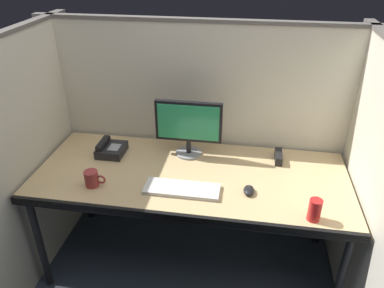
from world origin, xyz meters
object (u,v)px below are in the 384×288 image
(desk_phone, at_px, (111,149))
(red_stapler, at_px, (278,157))
(monitor_center, at_px, (189,125))
(soda_can, at_px, (315,210))
(desk, at_px, (190,181))
(keyboard_main, at_px, (182,189))
(coffee_mug, at_px, (92,179))
(computer_mouse, at_px, (249,190))

(desk_phone, relative_size, red_stapler, 1.27)
(monitor_center, height_order, soda_can, monitor_center)
(desk, height_order, soda_can, soda_can)
(keyboard_main, relative_size, coffee_mug, 3.41)
(keyboard_main, bearing_deg, monitor_center, 94.41)
(computer_mouse, relative_size, desk_phone, 0.51)
(desk, relative_size, keyboard_main, 4.42)
(keyboard_main, distance_m, computer_mouse, 0.38)
(desk, bearing_deg, desk_phone, 163.86)
(computer_mouse, xyz_separation_m, coffee_mug, (-0.90, -0.07, 0.03))
(monitor_center, height_order, desk_phone, monitor_center)
(computer_mouse, relative_size, soda_can, 0.79)
(desk, relative_size, soda_can, 15.57)
(computer_mouse, bearing_deg, red_stapler, 65.10)
(coffee_mug, bearing_deg, keyboard_main, 3.64)
(coffee_mug, bearing_deg, computer_mouse, 4.75)
(desk, distance_m, desk_phone, 0.59)
(desk_phone, distance_m, red_stapler, 1.10)
(keyboard_main, xyz_separation_m, soda_can, (0.71, -0.13, 0.05))
(red_stapler, bearing_deg, computer_mouse, -114.90)
(desk, xyz_separation_m, soda_can, (0.69, -0.30, 0.11))
(desk, height_order, keyboard_main, keyboard_main)
(keyboard_main, relative_size, red_stapler, 2.87)
(coffee_mug, bearing_deg, monitor_center, 42.13)
(coffee_mug, distance_m, desk_phone, 0.36)
(desk, height_order, red_stapler, red_stapler)
(red_stapler, relative_size, soda_can, 1.23)
(monitor_center, bearing_deg, desk_phone, -171.19)
(desk, bearing_deg, computer_mouse, -19.47)
(computer_mouse, relative_size, coffee_mug, 0.76)
(monitor_center, distance_m, coffee_mug, 0.68)
(keyboard_main, bearing_deg, soda_can, -10.58)
(keyboard_main, relative_size, soda_can, 3.52)
(monitor_center, xyz_separation_m, coffee_mug, (-0.49, -0.44, -0.17))
(keyboard_main, xyz_separation_m, coffee_mug, (-0.52, -0.03, 0.04))
(red_stapler, bearing_deg, soda_can, -74.43)
(computer_mouse, height_order, coffee_mug, coffee_mug)
(monitor_center, relative_size, keyboard_main, 1.00)
(keyboard_main, height_order, desk_phone, desk_phone)
(keyboard_main, distance_m, soda_can, 0.72)
(desk, distance_m, keyboard_main, 0.18)
(red_stapler, xyz_separation_m, soda_can, (0.15, -0.55, 0.03))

